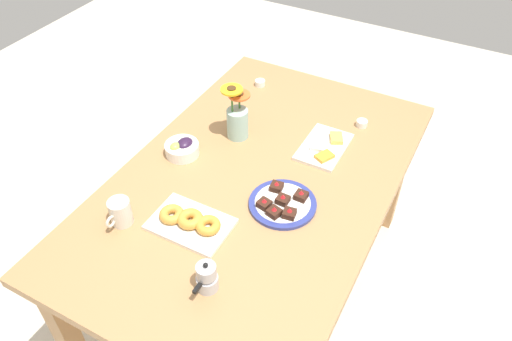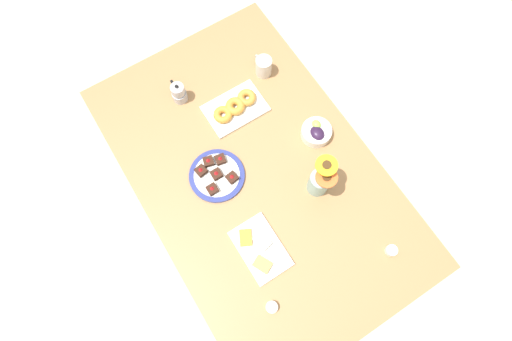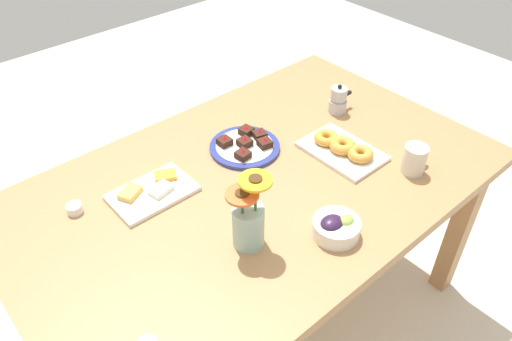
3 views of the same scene
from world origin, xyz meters
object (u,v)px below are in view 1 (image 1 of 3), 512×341
at_px(dining_table, 256,194).
at_px(coffee_mug, 120,212).
at_px(jam_cup_honey, 260,83).
at_px(cheese_platter, 324,147).
at_px(dessert_plate, 282,203).
at_px(grape_bowl, 182,148).
at_px(jam_cup_berry, 362,123).
at_px(moka_pot, 207,278).
at_px(croissant_platter, 190,222).
at_px(flower_vase, 237,120).

relative_size(dining_table, coffee_mug, 14.25).
relative_size(coffee_mug, jam_cup_honey, 2.34).
relative_size(coffee_mug, cheese_platter, 0.43).
distance_m(dining_table, dessert_plate, 0.20).
height_order(dining_table, dessert_plate, dessert_plate).
bearing_deg(jam_cup_honey, cheese_platter, 56.87).
bearing_deg(grape_bowl, dessert_plate, 81.56).
bearing_deg(jam_cup_berry, moka_pot, -8.14).
bearing_deg(cheese_platter, croissant_platter, -22.37).
relative_size(dining_table, moka_pot, 13.45).
distance_m(cheese_platter, jam_cup_berry, 0.24).
bearing_deg(coffee_mug, dessert_plate, 126.19).
distance_m(dining_table, moka_pot, 0.54).
xyz_separation_m(coffee_mug, grape_bowl, (-0.41, -0.02, -0.02)).
relative_size(coffee_mug, croissant_platter, 0.40).
relative_size(croissant_platter, flower_vase, 1.15).
relative_size(dining_table, croissant_platter, 5.71).
distance_m(dining_table, flower_vase, 0.32).
xyz_separation_m(dining_table, croissant_platter, (0.32, -0.09, 0.10)).
xyz_separation_m(dining_table, cheese_platter, (-0.29, 0.16, 0.10)).
relative_size(cheese_platter, flower_vase, 1.07).
xyz_separation_m(coffee_mug, jam_cup_berry, (-0.93, 0.56, -0.04)).
relative_size(croissant_platter, dessert_plate, 1.13).
relative_size(jam_cup_honey, jam_cup_berry, 1.00).
relative_size(cheese_platter, jam_cup_berry, 5.42).
distance_m(dessert_plate, moka_pot, 0.43).
bearing_deg(moka_pot, grape_bowl, -138.95).
bearing_deg(croissant_platter, flower_vase, -168.56).
distance_m(croissant_platter, dessert_plate, 0.34).
distance_m(grape_bowl, jam_cup_honey, 0.60).
distance_m(jam_cup_berry, dessert_plate, 0.60).
relative_size(dining_table, flower_vase, 6.55).
bearing_deg(moka_pot, dining_table, -168.68).
bearing_deg(cheese_platter, dessert_plate, -1.64).
distance_m(dessert_plate, flower_vase, 0.45).
height_order(croissant_platter, jam_cup_honey, croissant_platter).
bearing_deg(moka_pot, croissant_platter, -134.73).
height_order(jam_cup_honey, moka_pot, moka_pot).
relative_size(croissant_platter, jam_cup_berry, 5.83).
xyz_separation_m(coffee_mug, cheese_platter, (-0.71, 0.47, -0.04)).
bearing_deg(jam_cup_honey, croissant_platter, 12.67).
bearing_deg(coffee_mug, flower_vase, 169.46).
height_order(grape_bowl, moka_pot, moka_pot).
bearing_deg(jam_cup_berry, dining_table, -25.92).
relative_size(coffee_mug, jam_cup_berry, 2.34).
bearing_deg(moka_pot, jam_cup_berry, 171.86).
bearing_deg(flower_vase, jam_cup_honey, -165.72).
height_order(coffee_mug, moka_pot, moka_pot).
height_order(jam_cup_berry, flower_vase, flower_vase).
distance_m(grape_bowl, flower_vase, 0.26).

